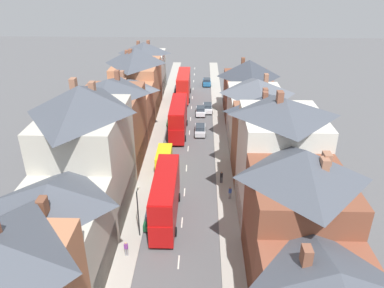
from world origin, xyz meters
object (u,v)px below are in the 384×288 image
Objects in this scene: double_decker_bus_lead at (184,85)px; pedestrian_mid_right at (221,177)px; car_near_silver at (208,108)px; car_mid_black at (172,120)px; pedestrian_near_right at (126,248)px; double_decker_bus_far_approaching at (178,118)px; car_far_grey at (200,129)px; car_parked_left_a at (207,82)px; delivery_van at (164,158)px; street_lamp at (138,210)px; pedestrian_mid_left at (230,192)px; car_near_blue at (153,216)px; car_mid_white at (201,111)px; car_parked_right_a at (178,90)px; double_decker_bus_mid_street at (165,196)px.

double_decker_bus_lead is 6.71× the size of pedestrian_mid_right.
pedestrian_mid_right is (1.52, -25.76, 0.22)m from car_near_silver.
pedestrian_near_right is (-1.95, -33.00, 0.24)m from car_mid_black.
double_decker_bus_far_approaching is 4.13m from car_far_grey.
double_decker_bus_lead reaches higher than car_parked_left_a.
street_lamp is (-1.15, -14.56, 1.90)m from delivery_van.
car_near_silver is at bearing 78.27° from pedestrian_near_right.
pedestrian_mid_left is at bearing 43.24° from pedestrian_near_right.
car_mid_white is at bearing 81.35° from car_near_blue.
car_mid_black is 2.43× the size of pedestrian_near_right.
pedestrian_mid_left is (8.59, -7.77, -0.30)m from delivery_van.
street_lamp is at bearing -95.39° from double_decker_bus_far_approaching.
street_lamp is at bearing -91.41° from car_parked_right_a.
double_decker_bus_mid_street is 3.94m from street_lamp.
double_decker_bus_mid_street is 11.67m from delivery_van.
delivery_van is (-0.00, 12.38, 0.53)m from car_near_blue.
car_far_grey is (4.90, -21.03, -0.02)m from car_parked_right_a.
pedestrian_mid_right is at bearing -79.15° from double_decker_bus_lead.
car_near_blue reaches higher than car_far_grey.
pedestrian_mid_left is (10.54, 9.91, 0.00)m from pedestrian_near_right.
car_mid_white is at bearing 79.65° from pedestrian_near_right.
delivery_van reaches higher than car_near_blue.
pedestrian_near_right is (-1.95, -5.30, 0.23)m from car_near_blue.
car_near_silver is 2.17m from car_mid_white.
car_near_silver is 10.40m from car_far_grey.
double_decker_bus_lead reaches higher than pedestrian_near_right.
double_decker_bus_lead is 2.84× the size of car_mid_white.
car_parked_right_a is 0.97× the size of car_far_grey.
car_near_blue is at bearing -100.35° from car_near_silver.
car_far_grey is (4.90, -4.08, 0.01)m from car_mid_black.
car_mid_black is (0.00, -16.96, -0.03)m from car_parked_right_a.
car_mid_white is at bearing 96.70° from pedestrian_mid_right.
double_decker_bus_lead is 3.76m from car_parked_right_a.
delivery_van is at bearing -96.51° from double_decker_bus_far_approaching.
street_lamp is at bearing -99.98° from car_mid_white.
double_decker_bus_mid_street is 33.48m from car_near_silver.
pedestrian_mid_right is at bearing -78.05° from car_parked_right_a.
double_decker_bus_lead is at bearing 87.48° from delivery_van.
double_decker_bus_mid_street is 26.92m from car_mid_black.
car_parked_right_a is 0.83× the size of delivery_van.
car_far_grey is at bearing 66.44° from delivery_van.
car_mid_black is 6.66m from car_mid_white.
street_lamp is (-2.44, -43.92, 0.43)m from double_decker_bus_lead.
double_decker_bus_lead is 2.76× the size of car_mid_black.
pedestrian_mid_right is (7.72, -4.21, -0.30)m from delivery_van.
double_decker_bus_lead reaches higher than pedestrian_mid_right.
double_decker_bus_mid_street reaches higher than delivery_van.
car_near_blue is 0.79× the size of delivery_van.
double_decker_bus_mid_street is at bearing 51.43° from street_lamp.
pedestrian_mid_left is 3.67m from pedestrian_mid_right.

